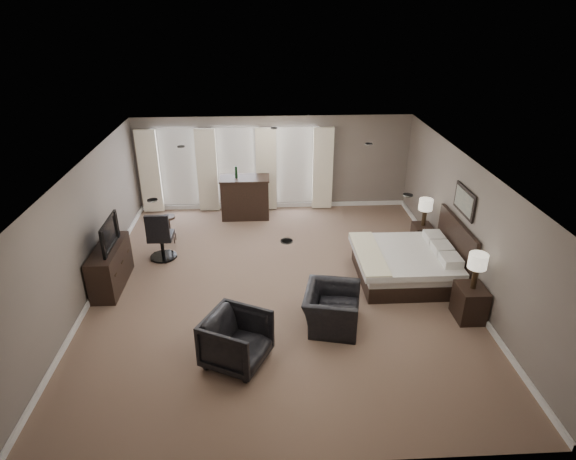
{
  "coord_description": "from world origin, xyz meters",
  "views": [
    {
      "loc": [
        -0.27,
        -8.48,
        5.38
      ],
      "look_at": [
        0.2,
        0.4,
        1.1
      ],
      "focal_mm": 30.0,
      "sensor_mm": 36.0,
      "label": 1
    }
  ],
  "objects_px": {
    "bar_counter": "(245,197)",
    "desk_chair": "(161,235)",
    "lamp_near": "(476,271)",
    "bar_stool_right": "(239,201)",
    "armchair_far": "(236,338)",
    "dresser": "(110,267)",
    "bar_stool_left": "(170,229)",
    "armchair_near": "(332,303)",
    "bed": "(403,251)",
    "nightstand_far": "(422,236)",
    "tv": "(106,244)",
    "lamp_far": "(425,212)",
    "nightstand_near": "(470,303)"
  },
  "relations": [
    {
      "from": "tv",
      "to": "armchair_near",
      "type": "relative_size",
      "value": 0.95
    },
    {
      "from": "lamp_far",
      "to": "desk_chair",
      "type": "distance_m",
      "value": 6.1
    },
    {
      "from": "bed",
      "to": "armchair_near",
      "type": "distance_m",
      "value": 2.28
    },
    {
      "from": "dresser",
      "to": "armchair_far",
      "type": "xyz_separation_m",
      "value": [
        2.68,
        -2.49,
        0.04
      ]
    },
    {
      "from": "nightstand_near",
      "to": "armchair_far",
      "type": "xyz_separation_m",
      "value": [
        -4.24,
        -0.99,
        0.15
      ]
    },
    {
      "from": "nightstand_near",
      "to": "lamp_far",
      "type": "xyz_separation_m",
      "value": [
        0.0,
        2.9,
        0.55
      ]
    },
    {
      "from": "bed",
      "to": "nightstand_far",
      "type": "relative_size",
      "value": 3.7
    },
    {
      "from": "nightstand_near",
      "to": "desk_chair",
      "type": "bearing_deg",
      "value": 156.57
    },
    {
      "from": "armchair_near",
      "to": "lamp_far",
      "type": "bearing_deg",
      "value": -27.81
    },
    {
      "from": "bed",
      "to": "tv",
      "type": "xyz_separation_m",
      "value": [
        -6.03,
        0.05,
        0.31
      ]
    },
    {
      "from": "bed",
      "to": "lamp_far",
      "type": "relative_size",
      "value": 3.1
    },
    {
      "from": "armchair_near",
      "to": "bar_counter",
      "type": "distance_m",
      "value": 5.22
    },
    {
      "from": "nightstand_far",
      "to": "bar_counter",
      "type": "xyz_separation_m",
      "value": [
        -4.25,
        1.96,
        0.29
      ]
    },
    {
      "from": "armchair_far",
      "to": "bar_stool_right",
      "type": "height_order",
      "value": "armchair_far"
    },
    {
      "from": "bar_counter",
      "to": "nightstand_far",
      "type": "bearing_deg",
      "value": -24.74
    },
    {
      "from": "armchair_far",
      "to": "bar_counter",
      "type": "distance_m",
      "value": 5.85
    },
    {
      "from": "lamp_far",
      "to": "nightstand_far",
      "type": "bearing_deg",
      "value": 0.0
    },
    {
      "from": "bed",
      "to": "bar_stool_left",
      "type": "height_order",
      "value": "bed"
    },
    {
      "from": "lamp_near",
      "to": "nightstand_far",
      "type": "bearing_deg",
      "value": 90.0
    },
    {
      "from": "lamp_far",
      "to": "armchair_near",
      "type": "height_order",
      "value": "lamp_far"
    },
    {
      "from": "armchair_near",
      "to": "bar_stool_right",
      "type": "relative_size",
      "value": 1.33
    },
    {
      "from": "bed",
      "to": "bar_stool_left",
      "type": "distance_m",
      "value": 5.55
    },
    {
      "from": "nightstand_far",
      "to": "desk_chair",
      "type": "relative_size",
      "value": 0.47
    },
    {
      "from": "nightstand_far",
      "to": "bar_stool_left",
      "type": "relative_size",
      "value": 0.81
    },
    {
      "from": "nightstand_far",
      "to": "armchair_near",
      "type": "bearing_deg",
      "value": -130.88
    },
    {
      "from": "tv",
      "to": "armchair_near",
      "type": "distance_m",
      "value": 4.64
    },
    {
      "from": "tv",
      "to": "armchair_near",
      "type": "xyz_separation_m",
      "value": [
        4.34,
        -1.58,
        -0.48
      ]
    },
    {
      "from": "nightstand_near",
      "to": "bar_stool_left",
      "type": "bearing_deg",
      "value": 150.27
    },
    {
      "from": "nightstand_far",
      "to": "tv",
      "type": "bearing_deg",
      "value": -168.57
    },
    {
      "from": "nightstand_far",
      "to": "desk_chair",
      "type": "xyz_separation_m",
      "value": [
        -6.09,
        -0.26,
        0.31
      ]
    },
    {
      "from": "tv",
      "to": "bar_stool_right",
      "type": "xyz_separation_m",
      "value": [
        2.49,
        3.48,
        -0.54
      ]
    },
    {
      "from": "bar_counter",
      "to": "lamp_far",
      "type": "bearing_deg",
      "value": -24.74
    },
    {
      "from": "lamp_far",
      "to": "bar_stool_left",
      "type": "xyz_separation_m",
      "value": [
        -6.06,
        0.56,
        -0.54
      ]
    },
    {
      "from": "tv",
      "to": "bar_stool_right",
      "type": "height_order",
      "value": "tv"
    },
    {
      "from": "desk_chair",
      "to": "nightstand_far",
      "type": "bearing_deg",
      "value": -177.29
    },
    {
      "from": "bar_counter",
      "to": "desk_chair",
      "type": "bearing_deg",
      "value": -129.57
    },
    {
      "from": "nightstand_far",
      "to": "bar_stool_left",
      "type": "bearing_deg",
      "value": 174.73
    },
    {
      "from": "desk_chair",
      "to": "bar_stool_right",
      "type": "bearing_deg",
      "value": -125.14
    },
    {
      "from": "bed",
      "to": "nightstand_far",
      "type": "bearing_deg",
      "value": 58.46
    },
    {
      "from": "bar_counter",
      "to": "bar_stool_left",
      "type": "relative_size",
      "value": 1.92
    },
    {
      "from": "tv",
      "to": "lamp_far",
      "type": "bearing_deg",
      "value": -78.57
    },
    {
      "from": "lamp_near",
      "to": "bar_stool_right",
      "type": "relative_size",
      "value": 0.83
    },
    {
      "from": "armchair_near",
      "to": "armchair_far",
      "type": "xyz_separation_m",
      "value": [
        -1.66,
        -0.91,
        -0.0
      ]
    },
    {
      "from": "lamp_near",
      "to": "bar_stool_right",
      "type": "xyz_separation_m",
      "value": [
        -4.43,
        4.98,
        -0.59
      ]
    },
    {
      "from": "bar_counter",
      "to": "bar_stool_right",
      "type": "height_order",
      "value": "bar_counter"
    },
    {
      "from": "nightstand_far",
      "to": "bar_stool_left",
      "type": "xyz_separation_m",
      "value": [
        -6.06,
        0.56,
        0.06
      ]
    },
    {
      "from": "dresser",
      "to": "bar_stool_right",
      "type": "relative_size",
      "value": 1.85
    },
    {
      "from": "lamp_far",
      "to": "armchair_near",
      "type": "relative_size",
      "value": 0.6
    },
    {
      "from": "dresser",
      "to": "bar_stool_left",
      "type": "relative_size",
      "value": 2.24
    },
    {
      "from": "armchair_far",
      "to": "bar_stool_right",
      "type": "bearing_deg",
      "value": 28.32
    }
  ]
}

